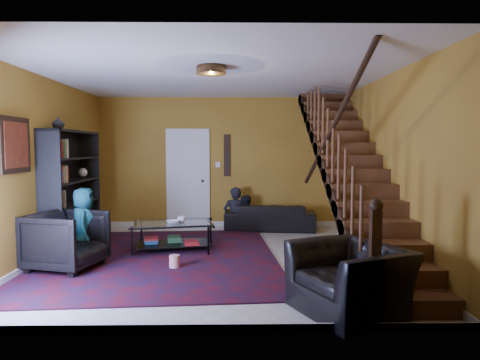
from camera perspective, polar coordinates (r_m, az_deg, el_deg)
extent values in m
plane|color=beige|center=(6.78, -3.37, -10.33)|extent=(5.50, 5.50, 0.00)
plane|color=#B18527|center=(9.31, -2.66, 2.38)|extent=(5.20, 0.00, 5.20)
plane|color=#B18527|center=(3.83, -5.30, -0.41)|extent=(5.20, 0.00, 5.20)
plane|color=#B18527|center=(7.17, -24.66, 1.41)|extent=(0.00, 5.50, 5.50)
plane|color=#B18527|center=(6.95, 18.51, 1.50)|extent=(0.00, 5.50, 5.50)
plane|color=white|center=(6.65, -3.48, 13.70)|extent=(5.50, 5.50, 0.00)
cube|color=silver|center=(9.45, -2.63, -5.84)|extent=(5.20, 0.02, 0.10)
cube|color=silver|center=(7.35, -24.25, -9.15)|extent=(0.02, 5.50, 0.10)
cube|color=#B18527|center=(6.82, 14.73, 0.86)|extent=(0.95, 4.92, 2.83)
cube|color=black|center=(6.70, 10.99, 1.55)|extent=(0.04, 5.02, 3.02)
cylinder|color=black|center=(6.70, 11.30, 5.39)|extent=(0.07, 4.20, 2.44)
cube|color=black|center=(4.54, 17.52, -10.76)|extent=(0.10, 0.10, 1.10)
cube|color=black|center=(7.68, -21.43, -1.32)|extent=(0.35, 1.80, 2.00)
cube|color=black|center=(7.76, -21.31, -5.73)|extent=(0.35, 1.72, 0.03)
cube|color=black|center=(7.67, -21.46, -0.13)|extent=(0.35, 1.72, 0.03)
cube|color=silver|center=(9.36, -6.94, 0.06)|extent=(0.82, 0.05, 2.05)
cube|color=maroon|center=(6.34, -27.80, 4.14)|extent=(0.04, 0.74, 0.74)
cube|color=black|center=(9.29, -1.74, 3.30)|extent=(0.14, 0.03, 0.90)
cylinder|color=#3F2814|center=(5.85, -3.86, 14.40)|extent=(0.40, 0.40, 0.10)
cube|color=#430C14|center=(6.87, -10.91, -10.12)|extent=(3.91, 4.39, 0.02)
imported|color=black|center=(9.00, 4.03, -4.91)|extent=(1.93, 0.93, 0.55)
imported|color=black|center=(6.52, -22.11, -7.51)|extent=(1.11, 1.09, 0.83)
imported|color=black|center=(4.69, 14.40, -12.68)|extent=(1.32, 1.38, 0.71)
imported|color=black|center=(9.03, -0.65, -5.19)|extent=(0.50, 0.33, 1.35)
imported|color=black|center=(9.05, 0.61, -5.74)|extent=(0.59, 0.47, 1.17)
imported|color=#164755|center=(6.84, -20.10, -5.65)|extent=(0.48, 0.62, 1.12)
cube|color=black|center=(7.02, -14.19, -7.97)|extent=(0.04, 0.04, 0.47)
cube|color=black|center=(6.85, -4.24, -8.16)|extent=(0.04, 0.04, 0.47)
cube|color=black|center=(7.67, -13.02, -6.91)|extent=(0.04, 0.04, 0.47)
cube|color=black|center=(7.51, -3.93, -7.05)|extent=(0.04, 0.04, 0.47)
cube|color=black|center=(7.26, -8.87, -8.37)|extent=(1.32, 0.91, 0.02)
cube|color=silver|center=(7.19, -8.91, -5.67)|extent=(1.39, 0.98, 0.02)
imported|color=#999999|center=(7.17, -7.79, -5.21)|extent=(0.16, 0.16, 0.10)
imported|color=#999999|center=(7.23, -7.93, -5.18)|extent=(0.10, 0.10, 0.09)
imported|color=#999999|center=(7.10, -8.97, -5.53)|extent=(0.26, 0.26, 0.05)
imported|color=#999999|center=(7.19, -23.08, 7.01)|extent=(0.18, 0.18, 0.19)
cylinder|color=red|center=(6.24, -8.72, -10.66)|extent=(0.17, 0.17, 0.17)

